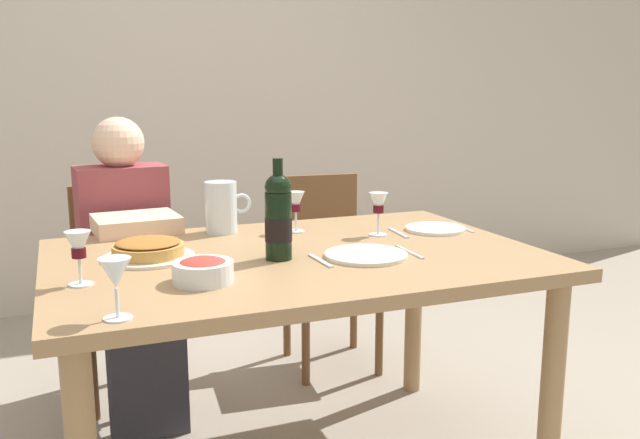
{
  "coord_description": "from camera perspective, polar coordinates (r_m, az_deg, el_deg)",
  "views": [
    {
      "loc": [
        -0.68,
        -1.9,
        1.26
      ],
      "look_at": [
        0.07,
        -0.03,
        0.87
      ],
      "focal_mm": 37.23,
      "sensor_mm": 36.0,
      "label": 1
    }
  ],
  "objects": [
    {
      "name": "knife_right_setting",
      "position": [
        2.1,
        7.67,
        -2.76
      ],
      "size": [
        0.02,
        0.18,
        0.0
      ],
      "primitive_type": "cube",
      "rotation": [
        0.0,
        0.0,
        1.54
      ],
      "color": "silver",
      "rests_on": "dining_table"
    },
    {
      "name": "wine_glass_left_diner",
      "position": [
        2.37,
        -2.1,
        1.33
      ],
      "size": [
        0.06,
        0.06,
        0.15
      ],
      "color": "silver",
      "rests_on": "dining_table"
    },
    {
      "name": "water_pitcher",
      "position": [
        2.39,
        -8.47,
        0.8
      ],
      "size": [
        0.17,
        0.11,
        0.18
      ],
      "color": "silver",
      "rests_on": "dining_table"
    },
    {
      "name": "dinner_plate_left_setting",
      "position": [
        2.44,
        9.87,
        -0.79
      ],
      "size": [
        0.22,
        0.22,
        0.01
      ],
      "primitive_type": "cylinder",
      "color": "white",
      "rests_on": "dining_table"
    },
    {
      "name": "spoon_right_setting",
      "position": [
        1.97,
        0.04,
        -3.56
      ],
      "size": [
        0.02,
        0.16,
        0.0
      ],
      "primitive_type": "cube",
      "rotation": [
        0.0,
        0.0,
        1.61
      ],
      "color": "silver",
      "rests_on": "dining_table"
    },
    {
      "name": "salad_bowl",
      "position": [
        1.78,
        -10.03,
        -4.28
      ],
      "size": [
        0.16,
        0.16,
        0.07
      ],
      "color": "silver",
      "rests_on": "dining_table"
    },
    {
      "name": "dining_table",
      "position": [
        2.1,
        -2.04,
        -5.34
      ],
      "size": [
        1.5,
        1.0,
        0.76
      ],
      "color": "#9E7A51",
      "rests_on": "ground"
    },
    {
      "name": "chair_right",
      "position": [
        3.09,
        0.55,
        -3.27
      ],
      "size": [
        0.43,
        0.43,
        0.87
      ],
      "rotation": [
        0.0,
        0.0,
        3.05
      ],
      "color": "brown",
      "rests_on": "ground"
    },
    {
      "name": "knife_left_setting",
      "position": [
        2.5,
        12.14,
        -0.66
      ],
      "size": [
        0.04,
        0.18,
        0.0
      ],
      "primitive_type": "cube",
      "rotation": [
        0.0,
        0.0,
        1.43
      ],
      "color": "silver",
      "rests_on": "dining_table"
    },
    {
      "name": "back_wall",
      "position": [
        4.08,
        -12.48,
        12.78
      ],
      "size": [
        8.0,
        0.1,
        2.8
      ],
      "primitive_type": "cube",
      "color": "beige",
      "rests_on": "ground"
    },
    {
      "name": "chair_left",
      "position": [
        2.92,
        -16.68,
        -4.61
      ],
      "size": [
        0.43,
        0.43,
        0.87
      ],
      "rotation": [
        0.0,
        0.0,
        3.22
      ],
      "color": "brown",
      "rests_on": "ground"
    },
    {
      "name": "diner_left",
      "position": [
        2.66,
        -16.01,
        -3.4
      ],
      "size": [
        0.36,
        0.52,
        1.16
      ],
      "rotation": [
        0.0,
        0.0,
        3.22
      ],
      "color": "#8E3D42",
      "rests_on": "ground"
    },
    {
      "name": "wine_glass_spare",
      "position": [
        1.83,
        -20.05,
        -2.3
      ],
      "size": [
        0.07,
        0.07,
        0.14
      ],
      "color": "silver",
      "rests_on": "dining_table"
    },
    {
      "name": "wine_glass_right_diner",
      "position": [
        1.53,
        -17.18,
        -4.62
      ],
      "size": [
        0.07,
        0.07,
        0.14
      ],
      "color": "silver",
      "rests_on": "dining_table"
    },
    {
      "name": "wine_bottle",
      "position": [
        1.98,
        -3.6,
        0.24
      ],
      "size": [
        0.08,
        0.08,
        0.3
      ],
      "color": "black",
      "rests_on": "dining_table"
    },
    {
      "name": "baked_tart",
      "position": [
        2.06,
        -14.53,
        -2.54
      ],
      "size": [
        0.27,
        0.27,
        0.06
      ],
      "color": "silver",
      "rests_on": "dining_table"
    },
    {
      "name": "fork_left_setting",
      "position": [
        2.37,
        6.77,
        -1.15
      ],
      "size": [
        0.03,
        0.16,
        0.0
      ],
      "primitive_type": "cube",
      "rotation": [
        0.0,
        0.0,
        1.47
      ],
      "color": "silver",
      "rests_on": "dining_table"
    },
    {
      "name": "wine_glass_centre",
      "position": [
        2.32,
        5.05,
        1.23
      ],
      "size": [
        0.07,
        0.07,
        0.15
      ],
      "color": "silver",
      "rests_on": "dining_table"
    },
    {
      "name": "dinner_plate_right_setting",
      "position": [
        2.03,
        3.97,
        -3.06
      ],
      "size": [
        0.25,
        0.25,
        0.01
      ],
      "primitive_type": "cylinder",
      "color": "silver",
      "rests_on": "dining_table"
    }
  ]
}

